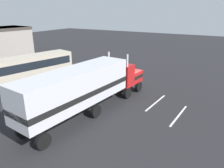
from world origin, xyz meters
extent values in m
plane|color=#232326|center=(0.00, 0.00, 0.00)|extent=(120.00, 120.00, 0.00)
cube|color=silver|center=(-1.81, -3.50, 0.01)|extent=(4.40, 0.55, 0.01)
cube|color=silver|center=(-3.39, -6.05, 0.01)|extent=(4.40, 0.48, 0.01)
cube|color=#B21919|center=(-0.02, 0.28, 1.70)|extent=(2.05, 2.68, 1.20)
cube|color=#B21919|center=(-1.61, 0.45, 2.20)|extent=(1.66, 2.63, 2.20)
cube|color=silver|center=(0.92, 0.18, 1.70)|extent=(0.30, 2.10, 1.08)
cube|color=black|center=(-0.02, 0.28, 1.76)|extent=(2.06, 2.72, 0.36)
cylinder|color=silver|center=(-2.04, 1.60, 2.80)|extent=(0.18, 0.18, 3.40)
cylinder|color=silver|center=(-2.27, -0.58, 2.80)|extent=(0.18, 0.18, 3.40)
cube|color=silver|center=(-7.92, 1.12, 2.75)|extent=(10.72, 3.69, 2.80)
cube|color=black|center=(-7.92, 1.12, 2.33)|extent=(10.72, 3.73, 0.44)
cylinder|color=silver|center=(-1.05, 1.70, 0.95)|extent=(1.36, 0.77, 0.64)
cylinder|color=black|center=(0.40, 1.35, 0.55)|extent=(1.13, 0.41, 1.10)
cylinder|color=black|center=(0.16, -0.84, 0.55)|extent=(1.13, 0.41, 1.10)
cylinder|color=black|center=(-1.89, 1.59, 0.55)|extent=(1.13, 0.41, 1.10)
cylinder|color=black|center=(-2.12, -0.60, 0.55)|extent=(1.13, 0.41, 1.10)
cylinder|color=black|center=(-6.81, 2.11, 0.55)|extent=(1.13, 0.41, 1.10)
cylinder|color=black|center=(-7.04, -0.08, 0.55)|extent=(1.13, 0.41, 1.10)
cylinder|color=black|center=(-12.03, 2.66, 0.55)|extent=(1.13, 0.41, 1.10)
cylinder|color=black|center=(-12.27, 0.48, 0.55)|extent=(1.13, 0.41, 1.10)
cylinder|color=black|center=(-4.29, 2.87, 0.41)|extent=(0.18, 0.18, 0.82)
cylinder|color=black|center=(-4.44, 2.88, 0.41)|extent=(0.18, 0.18, 0.82)
cylinder|color=#333338|center=(-4.36, 2.87, 1.11)|extent=(0.34, 0.34, 0.58)
sphere|color=tan|center=(-4.36, 2.87, 1.51)|extent=(0.23, 0.23, 0.23)
cube|color=black|center=(-4.35, 3.07, 1.14)|extent=(0.27, 0.18, 0.36)
cube|color=#BFB29E|center=(-4.34, 11.30, 1.95)|extent=(11.29, 4.98, 2.90)
cube|color=black|center=(-4.34, 11.30, 2.53)|extent=(10.66, 4.87, 0.90)
cylinder|color=black|center=(-0.10, 11.47, 0.50)|extent=(1.04, 0.50, 1.00)
cylinder|color=black|center=(-0.61, 9.27, 0.50)|extent=(1.04, 0.50, 1.00)
cylinder|color=black|center=(-8.20, 11.04, 0.50)|extent=(1.04, 0.50, 1.00)
camera|label=1|loc=(-20.18, -9.11, 8.53)|focal=34.15mm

